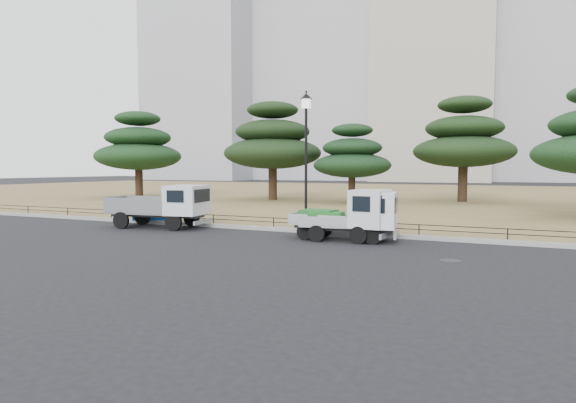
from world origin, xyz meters
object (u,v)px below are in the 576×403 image
at_px(truck_kei_front, 347,215).
at_px(street_lamp, 306,137).
at_px(truck_kei_rear, 356,216).
at_px(tarp_pile, 153,211).
at_px(truck_large, 163,204).

xyz_separation_m(truck_kei_front, street_lamp, (-2.23, 1.50, 2.96)).
distance_m(truck_kei_front, street_lamp, 4.00).
xyz_separation_m(truck_kei_rear, tarp_pile, (-10.57, 1.64, -0.30)).
bearing_deg(street_lamp, truck_kei_front, -33.91).
distance_m(truck_kei_front, truck_kei_rear, 0.36).
height_order(truck_kei_front, street_lamp, street_lamp).
bearing_deg(street_lamp, truck_large, -167.33).
height_order(truck_large, truck_kei_front, truck_large).
distance_m(truck_large, truck_kei_rear, 8.77).
bearing_deg(truck_kei_front, street_lamp, 150.03).
height_order(truck_kei_rear, street_lamp, street_lamp).
relative_size(truck_kei_rear, street_lamp, 0.64).
relative_size(truck_large, truck_kei_front, 1.25).
bearing_deg(truck_large, truck_kei_rear, -8.82).
distance_m(truck_large, tarp_pile, 2.38).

